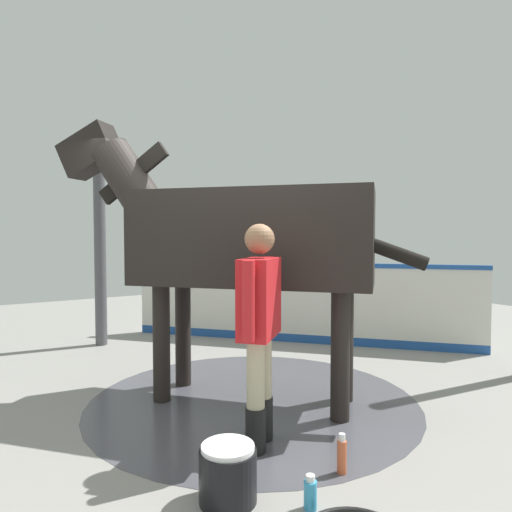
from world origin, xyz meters
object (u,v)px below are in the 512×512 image
handler (260,319)px  bottle_shampoo (310,493)px  horse (239,237)px  wash_bucket (228,474)px  bottle_spray (342,455)px

handler → bottle_shampoo: handler is taller
horse → wash_bucket: horse is taller
wash_bucket → bottle_spray: 0.79m
handler → bottle_spray: (-0.24, 0.62, -0.82)m
wash_bucket → bottle_spray: bearing=170.1°
bottle_spray → horse: bearing=-94.6°
wash_bucket → bottle_shampoo: size_ratio=1.72×
handler → wash_bucket: (0.54, 0.48, -0.77)m
wash_bucket → bottle_spray: (-0.77, 0.14, -0.04)m
horse → bottle_spray: 2.07m
horse → bottle_shampoo: (0.54, 1.69, -1.44)m
handler → wash_bucket: bearing=-89.8°
handler → bottle_shampoo: size_ratio=8.28×
handler → horse: bearing=116.4°
horse → handler: size_ratio=1.72×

